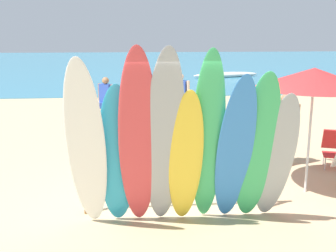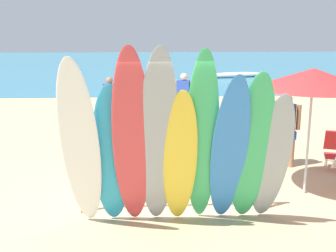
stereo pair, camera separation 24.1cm
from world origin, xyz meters
TOP-DOWN VIEW (x-y plane):
  - ground at (0.00, 14.00)m, footprint 60.00×60.00m
  - ocean_water at (0.00, 31.94)m, footprint 60.00×40.00m
  - surfboard_rack at (0.00, 0.00)m, footprint 3.14×0.07m
  - surfboard_white_0 at (-1.38, -0.78)m, footprint 0.56×1.16m
  - surfboard_teal_1 at (-0.97, -0.59)m, footprint 0.59×0.81m
  - surfboard_red_2 at (-0.67, -0.76)m, footprint 0.55×1.10m
  - surfboard_grey_3 at (-0.31, -0.76)m, footprint 0.58×1.12m
  - surfboard_yellow_4 at (0.00, -0.67)m, footprint 0.49×0.87m
  - surfboard_green_5 at (0.30, -0.71)m, footprint 0.57×1.10m
  - surfboard_blue_6 at (0.69, -0.73)m, footprint 0.53×1.05m
  - surfboard_green_7 at (1.02, -0.71)m, footprint 0.60×1.00m
  - surfboard_grey_8 at (1.34, -0.65)m, footprint 0.54×0.89m
  - beachgoer_photographing at (0.72, 6.15)m, footprint 0.55×0.38m
  - beachgoer_midbeach at (-1.53, 6.15)m, footprint 0.48×0.39m
  - beachgoer_strolling at (2.50, 2.11)m, footprint 0.57×0.33m
  - beach_chair_blue at (3.61, 1.98)m, footprint 0.73×0.87m
  - beach_umbrella at (2.38, 0.58)m, footprint 2.01×2.01m
  - distant_boat at (5.24, 19.50)m, footprint 4.49×1.71m

SIDE VIEW (x-z plane):
  - ground at x=0.00m, z-range 0.00..0.00m
  - ocean_water at x=0.00m, z-range 0.00..0.02m
  - distant_boat at x=5.24m, z-range -0.02..0.34m
  - beach_chair_blue at x=3.61m, z-range 0.03..0.82m
  - surfboard_rack at x=0.00m, z-range 0.22..0.99m
  - beachgoer_midbeach at x=-1.53m, z-range 0.12..1.65m
  - beachgoer_strolling at x=2.50m, z-range 0.12..1.70m
  - beachgoer_photographing at x=0.72m, z-range 0.12..1.76m
  - surfboard_grey_8 at x=1.34m, z-range 0.00..2.09m
  - surfboard_yellow_4 at x=0.00m, z-range 0.00..2.15m
  - surfboard_teal_1 at x=-0.97m, z-range 0.00..2.22m
  - surfboard_blue_6 at x=0.69m, z-range 0.00..2.36m
  - surfboard_green_7 at x=1.02m, z-range 0.00..2.39m
  - surfboard_white_0 at x=-1.38m, z-range 0.00..2.60m
  - surfboard_green_5 at x=0.30m, z-range 0.00..2.68m
  - surfboard_grey_3 at x=-0.31m, z-range 0.00..2.72m
  - surfboard_red_2 at x=-0.67m, z-range 0.00..2.72m
  - beach_umbrella at x=2.38m, z-range 0.95..3.20m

